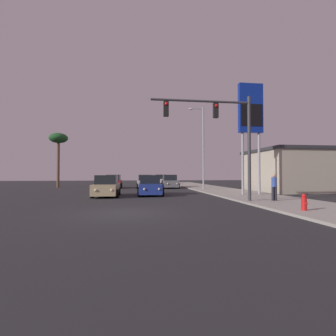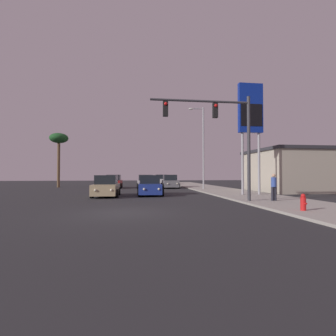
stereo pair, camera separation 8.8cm
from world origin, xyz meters
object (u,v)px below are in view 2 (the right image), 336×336
(car_grey, at_px, (170,182))
(traffic_light_mast, at_px, (222,127))
(street_lamp, at_px, (202,144))
(fire_hydrant, at_px, (303,202))
(car_tan, at_px, (106,187))
(car_blue, at_px, (150,186))
(palm_tree_mid, at_px, (59,141))
(car_red, at_px, (114,182))
(pedestrian_on_sidewalk, at_px, (274,186))
(car_white, at_px, (161,180))
(gas_station_sign, at_px, (250,114))
(car_silver, at_px, (145,182))

(car_grey, bearing_deg, traffic_light_mast, 94.70)
(street_lamp, distance_m, fire_hydrant, 17.61)
(car_tan, relative_size, car_blue, 1.00)
(fire_hydrant, bearing_deg, palm_tree_mid, 124.76)
(car_red, xyz_separation_m, car_grey, (7.01, -0.90, 0.00))
(car_tan, distance_m, pedestrian_on_sidewalk, 12.27)
(car_red, xyz_separation_m, pedestrian_on_sidewalk, (11.07, -18.33, 0.27))
(car_red, bearing_deg, pedestrian_on_sidewalk, 123.36)
(traffic_light_mast, bearing_deg, car_white, 92.28)
(gas_station_sign, relative_size, fire_hydrant, 11.84)
(car_silver, distance_m, pedestrian_on_sidewalk, 18.64)
(car_white, height_order, traffic_light_mast, traffic_light_mast)
(car_grey, xyz_separation_m, palm_tree_mid, (-14.38, 3.46, 5.44))
(car_white, relative_size, pedestrian_on_sidewalk, 2.58)
(gas_station_sign, bearing_deg, car_white, 103.07)
(car_red, distance_m, street_lamp, 12.21)
(car_white, distance_m, traffic_light_mast, 26.74)
(palm_tree_mid, bearing_deg, gas_station_sign, -39.92)
(gas_station_sign, xyz_separation_m, palm_tree_mid, (-19.21, 16.08, -0.41))
(car_blue, distance_m, traffic_light_mast, 8.57)
(car_blue, bearing_deg, fire_hydrant, 122.08)
(car_red, height_order, fire_hydrant, car_red)
(car_white, xyz_separation_m, traffic_light_mast, (1.05, -26.43, 3.91))
(car_silver, xyz_separation_m, car_red, (-3.89, 1.13, 0.00))
(car_red, bearing_deg, traffic_light_mast, 115.58)
(gas_station_sign, bearing_deg, car_grey, 110.96)
(street_lamp, relative_size, pedestrian_on_sidewalk, 5.39)
(pedestrian_on_sidewalk, bearing_deg, car_red, 121.14)
(car_blue, height_order, pedestrian_on_sidewalk, pedestrian_on_sidewalk)
(car_grey, xyz_separation_m, fire_hydrant, (3.07, -21.68, -0.27))
(car_red, distance_m, car_blue, 12.25)
(car_tan, relative_size, traffic_light_mast, 0.67)
(car_white, xyz_separation_m, car_red, (-6.78, -8.31, 0.00))
(traffic_light_mast, height_order, fire_hydrant, traffic_light_mast)
(car_white, xyz_separation_m, gas_station_sign, (5.07, -21.82, 5.86))
(car_white, bearing_deg, car_red, 50.37)
(fire_hydrant, bearing_deg, car_grey, 98.05)
(car_tan, bearing_deg, fire_hydrant, 135.70)
(car_red, xyz_separation_m, car_blue, (3.79, -11.65, 0.00))
(car_tan, distance_m, car_grey, 13.31)
(pedestrian_on_sidewalk, bearing_deg, car_tan, 151.17)
(car_silver, bearing_deg, street_lamp, 142.22)
(car_silver, height_order, pedestrian_on_sidewalk, pedestrian_on_sidewalk)
(car_grey, relative_size, fire_hydrant, 5.71)
(car_silver, height_order, gas_station_sign, gas_station_sign)
(car_grey, xyz_separation_m, traffic_light_mast, (0.82, -17.22, 3.91))
(car_white, xyz_separation_m, car_tan, (-6.45, -20.72, 0.00))
(gas_station_sign, bearing_deg, fire_hydrant, -101.01)
(car_grey, xyz_separation_m, car_blue, (-3.22, -10.75, 0.00))
(street_lamp, bearing_deg, pedestrian_on_sidewalk, -84.93)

